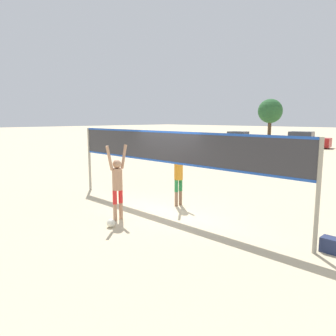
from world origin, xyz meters
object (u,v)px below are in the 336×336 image
player_blocker (179,172)px  tree_left_cluster (270,111)px  parked_car_near (303,140)px  volleyball (111,223)px  gear_bag (332,245)px  parked_car_far (239,138)px  player_spiker (117,181)px  volleyball_net (168,152)px

player_blocker → tree_left_cluster: size_ratio=0.42×
player_blocker → parked_car_near: size_ratio=0.42×
volleyball → gear_bag: gear_bag is taller
gear_bag → player_blocker: bearing=174.8°
parked_car_far → parked_car_near: bearing=-5.1°
player_spiker → gear_bag: size_ratio=4.88×
player_blocker → volleyball: size_ratio=9.45×
volleyball_net → parked_car_near: (-6.42, 25.03, -1.16)m
gear_bag → parked_car_near: (-11.06, 24.73, 0.53)m
gear_bag → parked_car_far: parked_car_far is taller
player_blocker → parked_car_far: player_blocker is taller
parked_car_near → parked_car_far: parked_car_near is taller
player_blocker → gear_bag: bearing=84.8°
player_spiker → parked_car_far: 29.18m
volleyball → volleyball_net: bearing=89.2°
parked_car_far → gear_bag: bearing=-62.2°
player_spiker → parked_car_far: (-12.95, 26.14, -0.50)m
gear_bag → parked_car_near: parked_car_near is taller
parked_car_far → player_spiker: bearing=-72.4°
player_blocker → parked_car_far: 27.22m
parked_car_near → tree_left_cluster: tree_left_cluster is taller
volleyball_net → player_spiker: (-0.42, -1.56, -0.74)m
gear_bag → volleyball: bearing=-153.0°
player_blocker → tree_left_cluster: bearing=-157.1°
parked_car_near → tree_left_cluster: (-5.92, 4.38, 2.93)m
player_spiker → volleyball: size_ratio=9.38×
gear_bag → parked_car_far: (-18.01, 24.29, 0.45)m
player_spiker → parked_car_near: (-6.00, 26.59, -0.42)m
gear_bag → tree_left_cluster: 33.88m
gear_bag → tree_left_cluster: (-16.98, 29.11, 3.45)m
parked_car_near → gear_bag: bearing=-77.0°
player_blocker → parked_car_near: (-6.16, 24.29, -0.43)m
volleyball_net → volleyball: size_ratio=39.43×
volleyball_net → player_spiker: 1.78m
gear_bag → tree_left_cluster: tree_left_cluster is taller
player_blocker → gear_bag: 5.01m
player_spiker → volleyball: player_spiker is taller
player_spiker → tree_left_cluster: tree_left_cluster is taller
player_spiker → tree_left_cluster: (-11.92, 30.96, 2.51)m
volleyball_net → parked_car_far: (-13.38, 24.58, -1.24)m
volleyball_net → player_blocker: size_ratio=4.17×
parked_car_far → tree_left_cluster: size_ratio=0.90×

